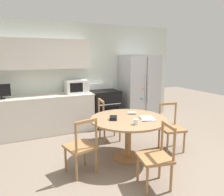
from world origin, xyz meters
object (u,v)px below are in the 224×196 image
(microwave, at_px, (77,87))
(dining_chair_near, at_px, (156,157))
(oven_range, at_px, (105,108))
(candle_glass, at_px, (136,122))
(refrigerator, at_px, (139,89))
(dining_chair_left, at_px, (81,147))
(wallet, at_px, (113,118))
(countertop_tv, at_px, (1,91))
(dining_chair_far, at_px, (108,121))
(dining_chair_right, at_px, (171,128))

(microwave, bearing_deg, dining_chair_near, -84.25)
(oven_range, height_order, microwave, microwave)
(oven_range, bearing_deg, dining_chair_near, -98.40)
(candle_glass, bearing_deg, refrigerator, 57.05)
(oven_range, relative_size, dining_chair_left, 1.20)
(dining_chair_left, bearing_deg, candle_glass, -27.27)
(candle_glass, xyz_separation_m, wallet, (-0.22, 0.37, -0.01))
(countertop_tv, bearing_deg, dining_chair_near, -55.27)
(wallet, bearing_deg, dining_chair_far, 71.17)
(countertop_tv, relative_size, dining_chair_far, 0.43)
(dining_chair_near, bearing_deg, wallet, 24.15)
(countertop_tv, distance_m, dining_chair_left, 2.42)
(oven_range, bearing_deg, dining_chair_left, -121.44)
(dining_chair_near, bearing_deg, candle_glass, 10.80)
(dining_chair_left, xyz_separation_m, candle_glass, (0.84, -0.20, 0.34))
(countertop_tv, height_order, dining_chair_right, countertop_tv)
(wallet, bearing_deg, countertop_tv, 132.72)
(dining_chair_near, height_order, dining_chair_far, same)
(oven_range, height_order, candle_glass, oven_range)
(dining_chair_near, xyz_separation_m, dining_chair_left, (-0.84, 0.77, 0.00))
(countertop_tv, relative_size, wallet, 2.30)
(dining_chair_near, distance_m, candle_glass, 0.66)
(oven_range, bearing_deg, candle_glass, -100.39)
(refrigerator, distance_m, oven_range, 1.12)
(dining_chair_far, distance_m, wallet, 1.01)
(dining_chair_far, relative_size, candle_glass, 10.61)
(refrigerator, relative_size, countertop_tv, 4.69)
(oven_range, bearing_deg, microwave, 173.62)
(dining_chair_left, distance_m, candle_glass, 0.93)
(refrigerator, bearing_deg, candle_glass, -122.95)
(refrigerator, relative_size, microwave, 3.37)
(microwave, bearing_deg, wallet, -87.83)
(oven_range, distance_m, countertop_tv, 2.44)
(dining_chair_near, height_order, dining_chair_left, same)
(refrigerator, xyz_separation_m, dining_chair_left, (-2.29, -2.03, -0.47))
(oven_range, relative_size, countertop_tv, 2.80)
(refrigerator, bearing_deg, dining_chair_right, -103.55)
(countertop_tv, bearing_deg, wallet, -47.28)
(dining_chair_far, height_order, wallet, dining_chair_far)
(dining_chair_right, xyz_separation_m, dining_chair_left, (-1.83, -0.12, 0.00))
(countertop_tv, bearing_deg, dining_chair_left, -61.51)
(refrigerator, xyz_separation_m, dining_chair_near, (-1.45, -2.79, -0.47))
(dining_chair_right, relative_size, dining_chair_far, 1.00)
(dining_chair_left, bearing_deg, dining_chair_right, -10.05)
(countertop_tv, bearing_deg, refrigerator, -0.37)
(candle_glass, bearing_deg, dining_chair_far, 86.06)
(oven_range, bearing_deg, dining_chair_far, -108.40)
(microwave, relative_size, dining_chair_left, 0.59)
(countertop_tv, relative_size, dining_chair_near, 0.43)
(countertop_tv, height_order, dining_chair_near, countertop_tv)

